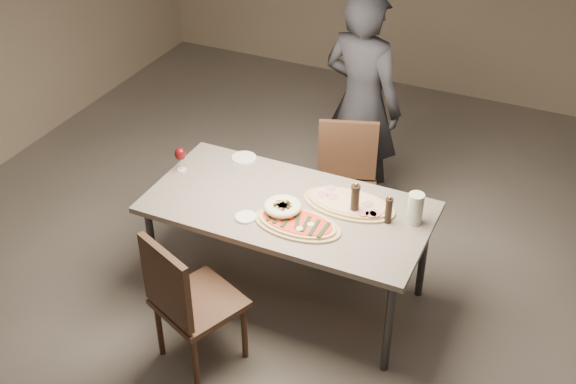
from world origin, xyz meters
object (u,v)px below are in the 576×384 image
at_px(dining_table, 288,212).
at_px(chair_near, 186,298).
at_px(pepper_mill_left, 355,199).
at_px(diner, 362,105).
at_px(carafe, 415,208).
at_px(chair_far, 346,180).
at_px(zucchini_pizza, 297,224).
at_px(bread_basket, 283,209).
at_px(ham_pizza, 349,204).

relative_size(dining_table, chair_near, 1.89).
distance_m(pepper_mill_left, chair_near, 1.18).
distance_m(pepper_mill_left, diner, 1.19).
height_order(pepper_mill_left, chair_near, pepper_mill_left).
bearing_deg(carafe, dining_table, -168.37).
distance_m(dining_table, diner, 1.23).
distance_m(chair_far, diner, 0.60).
bearing_deg(carafe, zucchini_pizza, -152.26).
relative_size(pepper_mill_left, carafe, 1.14).
xyz_separation_m(bread_basket, carafe, (0.76, 0.27, 0.05)).
bearing_deg(chair_far, zucchini_pizza, 72.53).
bearing_deg(carafe, diner, 124.63).
bearing_deg(diner, ham_pizza, 120.31).
relative_size(dining_table, bread_basket, 7.69).
bearing_deg(ham_pizza, dining_table, -156.70).
relative_size(dining_table, zucchini_pizza, 3.21).
relative_size(bread_basket, chair_far, 0.25).
bearing_deg(chair_near, diner, 103.79).
bearing_deg(carafe, chair_near, -137.11).
xyz_separation_m(pepper_mill_left, diner, (-0.37, 1.13, 0.04)).
height_order(zucchini_pizza, diner, diner).
distance_m(carafe, chair_near, 1.47).
bearing_deg(dining_table, chair_near, -108.70).
height_order(bread_basket, diner, diner).
bearing_deg(chair_near, bread_basket, 90.36).
distance_m(ham_pizza, chair_far, 0.68).
bearing_deg(ham_pizza, diner, 105.75).
bearing_deg(zucchini_pizza, carafe, 36.08).
height_order(dining_table, pepper_mill_left, pepper_mill_left).
height_order(carafe, diner, diner).
distance_m(zucchini_pizza, bread_basket, 0.14).
distance_m(dining_table, carafe, 0.81).
bearing_deg(bread_basket, chair_near, -112.49).
distance_m(ham_pizza, bread_basket, 0.43).
distance_m(bread_basket, chair_far, 0.90).
relative_size(dining_table, ham_pizza, 2.98).
xyz_separation_m(ham_pizza, diner, (-0.31, 1.06, 0.13)).
bearing_deg(carafe, pepper_mill_left, -168.70).
distance_m(dining_table, bread_basket, 0.16).
bearing_deg(dining_table, bread_basket, -82.38).
distance_m(bread_basket, diner, 1.33).
relative_size(carafe, chair_near, 0.21).
bearing_deg(carafe, ham_pizza, -179.31).
distance_m(dining_table, ham_pizza, 0.39).
distance_m(ham_pizza, chair_near, 1.18).
xyz_separation_m(pepper_mill_left, chair_far, (-0.29, 0.66, -0.33)).
relative_size(ham_pizza, bread_basket, 2.57).
bearing_deg(ham_pizza, carafe, 0.34).
relative_size(bread_basket, chair_near, 0.25).
bearing_deg(chair_near, chair_far, 98.60).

